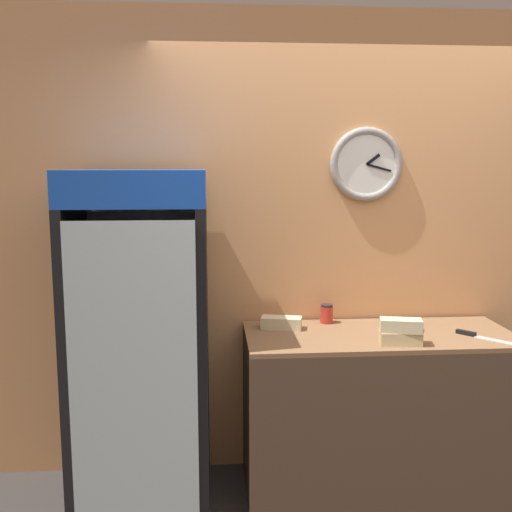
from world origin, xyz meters
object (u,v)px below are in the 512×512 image
(beverage_cooler, at_px, (141,323))
(sandwich_stack_middle, at_px, (401,325))
(sandwich_flat_left, at_px, (281,323))
(sandwich_stack_bottom, at_px, (400,338))
(chefs_knife, at_px, (477,336))
(condiment_jar, at_px, (327,314))
(sandwich_flat_right, at_px, (402,325))

(beverage_cooler, distance_m, sandwich_stack_middle, 1.37)
(beverage_cooler, height_order, sandwich_flat_left, beverage_cooler)
(sandwich_stack_bottom, bearing_deg, beverage_cooler, 169.72)
(beverage_cooler, bearing_deg, sandwich_stack_middle, -10.28)
(beverage_cooler, bearing_deg, chefs_knife, -4.71)
(condiment_jar, bearing_deg, sandwich_stack_middle, -56.26)
(sandwich_stack_middle, relative_size, chefs_knife, 0.84)
(beverage_cooler, relative_size, condiment_jar, 16.25)
(sandwich_stack_middle, bearing_deg, condiment_jar, 123.74)
(chefs_knife, relative_size, condiment_jar, 2.42)
(beverage_cooler, distance_m, condiment_jar, 1.07)
(beverage_cooler, bearing_deg, sandwich_flat_left, 7.34)
(sandwich_flat_left, bearing_deg, sandwich_flat_right, -7.81)
(sandwich_stack_middle, relative_size, condiment_jar, 2.03)
(sandwich_flat_right, height_order, condiment_jar, condiment_jar)
(sandwich_stack_bottom, distance_m, sandwich_flat_right, 0.27)
(sandwich_stack_bottom, relative_size, sandwich_flat_right, 1.06)
(sandwich_stack_bottom, distance_m, sandwich_flat_left, 0.67)
(beverage_cooler, distance_m, chefs_knife, 1.81)
(sandwich_stack_bottom, bearing_deg, condiment_jar, 123.74)
(sandwich_flat_left, distance_m, sandwich_flat_right, 0.67)
(chefs_knife, bearing_deg, sandwich_flat_right, 156.59)
(sandwich_stack_middle, xyz_separation_m, condiment_jar, (-0.30, 0.45, -0.05))
(beverage_cooler, bearing_deg, condiment_jar, 10.90)
(sandwich_flat_left, distance_m, chefs_knife, 1.06)
(sandwich_stack_middle, bearing_deg, sandwich_flat_right, 69.93)
(beverage_cooler, xyz_separation_m, sandwich_stack_middle, (1.35, -0.24, 0.03))
(sandwich_stack_middle, height_order, condiment_jar, sandwich_stack_middle)
(sandwich_stack_bottom, relative_size, sandwich_stack_middle, 0.98)
(sandwich_flat_left, bearing_deg, condiment_jar, 20.28)
(sandwich_stack_bottom, height_order, sandwich_flat_right, sandwich_stack_bottom)
(condiment_jar, bearing_deg, chefs_knife, -25.01)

